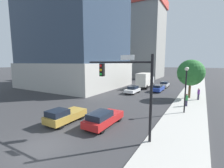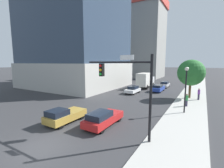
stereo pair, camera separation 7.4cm
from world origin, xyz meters
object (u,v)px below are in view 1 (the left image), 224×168
at_px(street_lamp, 186,83).
at_px(car_gold, 64,115).
at_px(street_tree, 191,73).
at_px(box_truck, 145,80).
at_px(car_silver, 164,84).
at_px(pedestrian_purple_shirt, 199,94).
at_px(construction_building, 142,36).
at_px(traffic_light_pole, 128,81).
at_px(car_red, 103,118).
at_px(car_blue, 158,88).
at_px(pedestrian_green_shirt, 187,100).
at_px(car_white, 133,90).

distance_m(street_lamp, car_gold, 13.70).
relative_size(street_tree, box_truck, 0.93).
xyz_separation_m(car_silver, car_gold, (-3.72, -28.04, 0.06)).
height_order(box_truck, pedestrian_purple_shirt, box_truck).
relative_size(construction_building, traffic_light_pole, 6.12).
bearing_deg(street_lamp, construction_building, 115.89).
height_order(car_red, car_blue, car_red).
bearing_deg(pedestrian_purple_shirt, construction_building, 122.50).
xyz_separation_m(car_red, car_blue, (-0.00, 20.40, -0.02)).
xyz_separation_m(construction_building, pedestrian_purple_shirt, (21.63, -33.95, -15.18)).
xyz_separation_m(construction_building, street_lamp, (20.39, -42.00, -12.61)).
bearing_deg(street_tree, car_red, -110.48).
bearing_deg(street_tree, pedestrian_green_shirt, -89.40).
xyz_separation_m(pedestrian_green_shirt, pedestrian_purple_shirt, (1.28, 4.97, 0.09)).
bearing_deg(box_truck, construction_building, 111.69).
height_order(car_blue, pedestrian_purple_shirt, pedestrian_purple_shirt).
relative_size(car_gold, pedestrian_purple_shirt, 2.32).
xyz_separation_m(construction_building, pedestrian_green_shirt, (20.35, -38.92, -15.27)).
height_order(car_blue, box_truck, box_truck).
height_order(car_silver, car_blue, car_blue).
bearing_deg(traffic_light_pole, car_blue, 97.88).
height_order(traffic_light_pole, pedestrian_green_shirt, traffic_light_pole).
xyz_separation_m(traffic_light_pole, car_red, (-2.97, 1.06, -3.78)).
relative_size(street_tree, car_white, 1.52).
distance_m(traffic_light_pole, car_red, 4.93).
bearing_deg(street_lamp, street_tree, 90.66).
bearing_deg(street_tree, construction_building, 121.44).
xyz_separation_m(construction_building, car_red, (14.14, -49.64, -15.54)).
xyz_separation_m(car_silver, pedestrian_purple_shirt, (7.49, -11.06, 0.40)).
height_order(traffic_light_pole, street_tree, traffic_light_pole).
xyz_separation_m(traffic_light_pole, car_blue, (-2.97, 21.45, -3.81)).
xyz_separation_m(street_lamp, car_white, (-9.97, 8.47, -2.94)).
bearing_deg(box_truck, car_silver, 41.56).
distance_m(street_lamp, street_tree, 8.85).
height_order(construction_building, car_white, construction_building).
distance_m(construction_building, car_gold, 54.26).
distance_m(construction_building, car_silver, 31.09).
distance_m(traffic_light_pole, car_gold, 7.69).
height_order(street_lamp, street_tree, street_tree).
xyz_separation_m(street_tree, car_blue, (-6.15, 3.94, -3.58)).
distance_m(street_lamp, car_silver, 20.32).
bearing_deg(car_silver, traffic_light_pole, -83.90).
bearing_deg(car_white, pedestrian_purple_shirt, -2.13).
bearing_deg(street_lamp, pedestrian_green_shirt, 90.76).
distance_m(car_silver, box_truck, 5.12).
height_order(street_lamp, car_blue, street_lamp).
relative_size(car_silver, pedestrian_green_shirt, 2.60).
bearing_deg(box_truck, street_tree, -35.31).
bearing_deg(car_white, traffic_light_pole, -68.70).
relative_size(car_silver, car_blue, 0.96).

